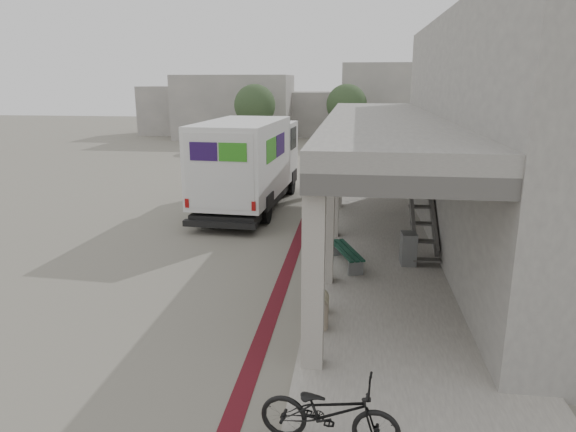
# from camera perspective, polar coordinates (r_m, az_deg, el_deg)

# --- Properties ---
(ground) EXTENTS (120.00, 120.00, 0.00)m
(ground) POSITION_cam_1_polar(r_m,az_deg,el_deg) (13.08, -5.30, -8.02)
(ground) COLOR slate
(ground) RESTS_ON ground
(bike_lane_stripe) EXTENTS (0.35, 40.00, 0.01)m
(bike_lane_stripe) POSITION_cam_1_polar(r_m,az_deg,el_deg) (14.75, 0.21, -5.23)
(bike_lane_stripe) COLOR #521018
(bike_lane_stripe) RESTS_ON ground
(sidewalk) EXTENTS (4.40, 28.00, 0.12)m
(sidewalk) POSITION_cam_1_polar(r_m,az_deg,el_deg) (12.83, 12.61, -8.51)
(sidewalk) COLOR gray
(sidewalk) RESTS_ON ground
(transit_building) EXTENTS (7.60, 17.00, 7.00)m
(transit_building) POSITION_cam_1_polar(r_m,az_deg,el_deg) (16.84, 21.68, 8.13)
(transit_building) COLOR gray
(transit_building) RESTS_ON ground
(distant_backdrop) EXTENTS (28.00, 10.00, 6.50)m
(distant_backdrop) POSITION_cam_1_polar(r_m,az_deg,el_deg) (48.01, 0.73, 12.04)
(distant_backdrop) COLOR gray
(distant_backdrop) RESTS_ON ground
(tree_left) EXTENTS (3.20, 3.20, 4.80)m
(tree_left) POSITION_cam_1_polar(r_m,az_deg,el_deg) (40.53, -3.70, 12.17)
(tree_left) COLOR #38281C
(tree_left) RESTS_ON ground
(tree_mid) EXTENTS (3.20, 3.20, 4.80)m
(tree_mid) POSITION_cam_1_polar(r_m,az_deg,el_deg) (41.79, 6.53, 12.18)
(tree_mid) COLOR #38281C
(tree_mid) RESTS_ON ground
(tree_right) EXTENTS (3.20, 3.20, 4.80)m
(tree_right) POSITION_cam_1_polar(r_m,az_deg,el_deg) (41.43, 17.86, 11.56)
(tree_right) COLOR #38281C
(tree_right) RESTS_ON ground
(fedex_truck) EXTENTS (3.09, 8.55, 3.59)m
(fedex_truck) POSITION_cam_1_polar(r_m,az_deg,el_deg) (20.80, -4.31, 6.09)
(fedex_truck) COLOR black
(fedex_truck) RESTS_ON ground
(bench) EXTENTS (1.02, 1.95, 0.45)m
(bench) POSITION_cam_1_polar(r_m,az_deg,el_deg) (14.27, 6.49, -4.17)
(bench) COLOR slate
(bench) RESTS_ON sidewalk
(bollard_near) EXTENTS (0.42, 0.42, 0.63)m
(bollard_near) POSITION_cam_1_polar(r_m,az_deg,el_deg) (10.73, 3.36, -10.76)
(bollard_near) COLOR gray
(bollard_near) RESTS_ON sidewalk
(bollard_far) EXTENTS (0.37, 0.37, 0.56)m
(bollard_far) POSITION_cam_1_polar(r_m,az_deg,el_deg) (11.40, 3.63, -9.36)
(bollard_far) COLOR tan
(bollard_far) RESTS_ON sidewalk
(utility_cabinet) EXTENTS (0.43, 0.56, 0.90)m
(utility_cabinet) POSITION_cam_1_polar(r_m,az_deg,el_deg) (14.58, 13.23, -3.54)
(utility_cabinet) COLOR slate
(utility_cabinet) RESTS_ON sidewalk
(bicycle_black) EXTENTS (2.03, 0.91, 1.03)m
(bicycle_black) POSITION_cam_1_polar(r_m,az_deg,el_deg) (7.61, 4.63, -20.86)
(bicycle_black) COLOR black
(bicycle_black) RESTS_ON sidewalk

